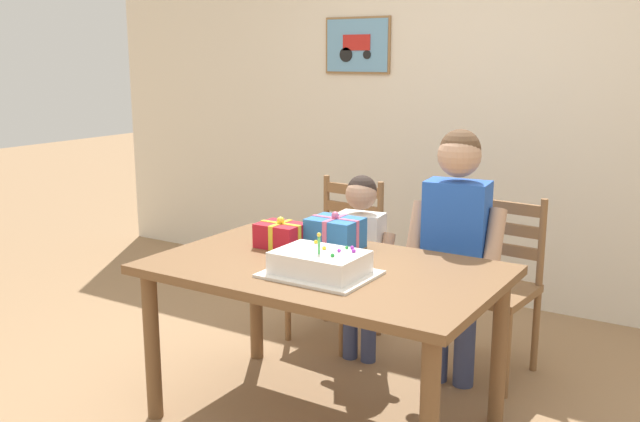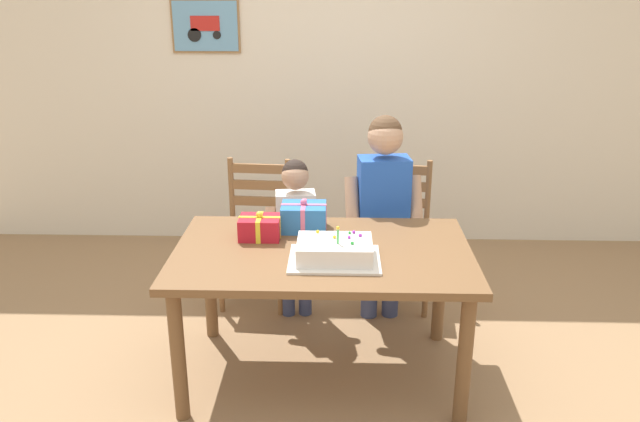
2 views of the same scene
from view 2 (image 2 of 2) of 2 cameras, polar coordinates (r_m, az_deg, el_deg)
ground_plane at (r=3.57m, az=0.22°, el=-14.31°), size 20.00×20.00×0.00m
back_wall at (r=4.99m, az=0.80°, el=11.76°), size 6.40×0.11×2.60m
dining_table at (r=3.25m, az=0.23°, el=-4.94°), size 1.50×0.93×0.73m
birthday_cake at (r=3.07m, az=1.31°, el=-3.62°), size 0.44×0.34×0.19m
gift_box_red_large at (r=3.45m, az=-1.46°, el=-0.54°), size 0.25×0.20×0.18m
gift_box_beside_cake at (r=3.35m, az=-5.40°, el=-1.47°), size 0.22×0.17×0.15m
chair_left at (r=4.17m, az=-5.71°, el=-1.85°), size 0.45×0.45×0.92m
chair_right at (r=4.16m, az=6.92°, el=-1.98°), size 0.46×0.46×0.92m
child_older at (r=3.82m, az=5.67°, el=1.07°), size 0.48×0.28×1.28m
child_younger at (r=3.87m, az=-2.18°, el=-1.14°), size 0.38×0.23×1.02m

